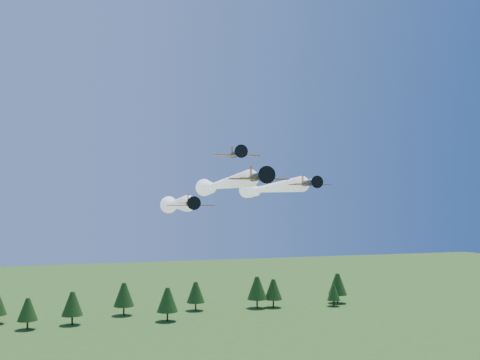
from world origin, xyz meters
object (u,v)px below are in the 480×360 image
object	(u,v)px
plane_left	(175,204)
plane_slot	(236,154)
plane_lead	(219,185)
plane_right	(265,189)

from	to	relation	value
plane_left	plane_slot	distance (m)	20.32
plane_lead	plane_slot	xyz separation A→B (m)	(-0.25, -11.32, 4.77)
plane_right	plane_slot	distance (m)	22.99
plane_slot	plane_right	bearing A→B (deg)	63.20
plane_lead	plane_left	world-z (taller)	plane_lead
plane_lead	plane_right	bearing A→B (deg)	37.03
plane_left	plane_right	bearing A→B (deg)	10.59
plane_lead	plane_slot	bearing A→B (deg)	-86.37
plane_right	plane_left	bearing A→B (deg)	-168.90
plane_lead	plane_left	bearing A→B (deg)	146.07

